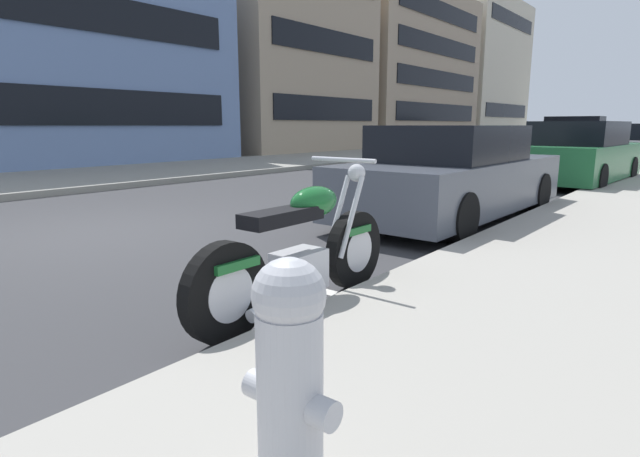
# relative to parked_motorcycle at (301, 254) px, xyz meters

# --- Properties ---
(ground_plane) EXTENTS (260.00, 260.00, 0.00)m
(ground_plane) POSITION_rel_parked_motorcycle_xyz_m (0.45, 3.90, -0.44)
(ground_plane) COLOR #333335
(sidewalk_far_curb) EXTENTS (120.00, 5.00, 0.14)m
(sidewalk_far_curb) POSITION_rel_parked_motorcycle_xyz_m (12.45, 10.42, -0.37)
(sidewalk_far_curb) COLOR gray
(sidewalk_far_curb) RESTS_ON ground
(parking_stall_stripe) EXTENTS (0.12, 2.20, 0.01)m
(parking_stall_stripe) POSITION_rel_parked_motorcycle_xyz_m (0.45, 0.48, -0.44)
(parking_stall_stripe) COLOR silver
(parking_stall_stripe) RESTS_ON ground
(parked_motorcycle) EXTENTS (2.12, 0.62, 1.13)m
(parked_motorcycle) POSITION_rel_parked_motorcycle_xyz_m (0.00, 0.00, 0.00)
(parked_motorcycle) COLOR black
(parked_motorcycle) RESTS_ON ground
(parked_car_across_street) EXTENTS (4.60, 1.84, 1.38)m
(parked_car_across_street) POSITION_rel_parked_motorcycle_xyz_m (4.36, 0.73, 0.21)
(parked_car_across_street) COLOR #4C515B
(parked_car_across_street) RESTS_ON ground
(parked_car_second_in_row) EXTENTS (4.55, 2.00, 1.47)m
(parked_car_second_in_row) POSITION_rel_parked_motorcycle_xyz_m (10.41, 0.28, 0.26)
(parked_car_second_in_row) COLOR #236638
(parked_car_second_in_row) RESTS_ON ground
(parked_car_near_corner) EXTENTS (4.65, 1.96, 1.43)m
(parked_car_near_corner) POSITION_rel_parked_motorcycle_xyz_m (16.85, 0.34, 0.25)
(parked_car_near_corner) COLOR gray
(parked_car_near_corner) RESTS_ON ground
(crossing_truck) EXTENTS (2.17, 4.92, 1.97)m
(crossing_truck) POSITION_rel_parked_motorcycle_xyz_m (35.69, 5.92, 0.57)
(crossing_truck) COLOR #4C5156
(crossing_truck) RESTS_ON ground
(car_opposite_curb) EXTENTS (4.39, 1.92, 1.30)m
(car_opposite_curb) POSITION_rel_parked_motorcycle_xyz_m (21.51, 7.05, 0.19)
(car_opposite_curb) COLOR beige
(car_opposite_curb) RESTS_ON ground
(fire_hydrant) EXTENTS (0.24, 0.36, 0.84)m
(fire_hydrant) POSITION_rel_parked_motorcycle_xyz_m (-1.67, -1.37, 0.15)
(fire_hydrant) COLOR #B7B7BC
(fire_hydrant) RESTS_ON sidewalk_near_curb
(townhouse_behind_pole) EXTENTS (12.15, 11.94, 8.76)m
(townhouse_behind_pole) POSITION_rel_parked_motorcycle_xyz_m (5.16, 18.65, 3.94)
(townhouse_behind_pole) COLOR #6B84B2
(townhouse_behind_pole) RESTS_ON ground
(townhouse_corner_block) EXTENTS (9.03, 10.46, 9.79)m
(townhouse_corner_block) POSITION_rel_parked_motorcycle_xyz_m (16.90, 17.91, 4.46)
(townhouse_corner_block) COLOR tan
(townhouse_corner_block) RESTS_ON ground
(townhouse_far_uphill) EXTENTS (13.14, 10.39, 10.03)m
(townhouse_far_uphill) POSITION_rel_parked_motorcycle_xyz_m (28.82, 17.87, 4.58)
(townhouse_far_uphill) COLOR tan
(townhouse_far_uphill) RESTS_ON ground
(townhouse_near_left) EXTENTS (11.63, 8.60, 11.79)m
(townhouse_near_left) POSITION_rel_parked_motorcycle_xyz_m (42.05, 16.99, 5.46)
(townhouse_near_left) COLOR beige
(townhouse_near_left) RESTS_ON ground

